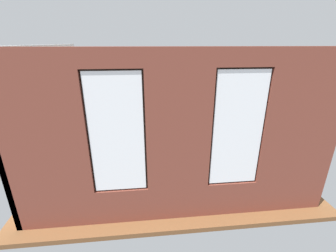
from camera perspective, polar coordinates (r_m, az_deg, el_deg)
name	(u,v)px	position (r m, az deg, el deg)	size (l,w,h in m)	color
ground_plane	(165,156)	(6.85, -0.78, -7.61)	(6.46, 5.85, 0.10)	brown
brick_wall_with_windows	(178,145)	(3.89, 2.65, -4.79)	(5.86, 0.30, 3.13)	brown
white_wall_right	(54,109)	(6.47, -27.01, 3.76)	(0.10, 4.85, 3.13)	white
couch_by_window	(158,182)	(5.02, -2.48, -14.13)	(1.74, 0.87, 0.80)	black
couch_left	(237,141)	(7.21, 17.18, -3.76)	(1.01, 1.91, 0.80)	black
coffee_table	(169,138)	(7.01, 0.29, -3.16)	(1.42, 0.79, 0.42)	olive
cup_ceramic	(169,136)	(6.97, 0.29, -2.47)	(0.07, 0.07, 0.09)	silver
candle_jar	(181,133)	(7.14, 3.29, -1.83)	(0.08, 0.08, 0.11)	#B7333D
table_plant_small	(156,135)	(6.80, -3.17, -2.40)	(0.14, 0.14, 0.22)	#47423D
remote_black	(173,138)	(6.89, 1.28, -3.06)	(0.05, 0.17, 0.02)	black
remote_silver	(163,136)	(7.06, -1.23, -2.46)	(0.05, 0.17, 0.02)	#B2B2B7
media_console	(73,155)	(6.75, -23.08, -6.82)	(0.93, 0.42, 0.54)	black
tv_flatscreen	(69,135)	(6.51, -23.80, -2.13)	(0.96, 0.20, 0.65)	black
potted_plant_mid_room_small	(192,132)	(7.79, 6.13, -1.57)	(0.26, 0.26, 0.39)	#47423D
potted_plant_corner_near_left	(222,113)	(8.85, 13.53, 3.17)	(0.80, 0.80, 0.96)	gray
potted_plant_near_tv	(84,166)	(5.73, -20.47, -9.47)	(0.83, 0.75, 1.08)	#9E5638
potted_plant_beside_window_right	(104,183)	(4.94, -15.93, -13.79)	(0.56, 0.56, 0.73)	gray
potted_plant_between_couches	(218,167)	(5.14, 12.50, -10.04)	(0.62, 0.62, 0.96)	#47423D
potted_plant_foreground_right	(97,120)	(8.51, -17.51, 1.37)	(0.48, 0.48, 0.80)	#9E5638
potted_plant_by_left_couch	(212,127)	(8.28, 11.00, -0.36)	(0.22, 0.22, 0.43)	#9E5638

